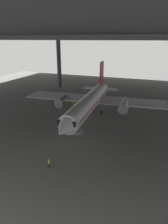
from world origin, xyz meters
TOP-DOWN VIEW (x-y plane):
  - ground_plane at (0.00, 0.00)m, footprint 110.00×110.00m
  - hangar_structure at (-0.05, 13.76)m, footprint 121.00×99.00m
  - airplane_main at (0.47, 3.21)m, footprint 33.25×34.39m
  - boarding_stairs at (0.62, -6.36)m, footprint 4.16×1.76m
  - crew_worker_near_nose at (2.00, -17.57)m, footprint 0.41×0.43m
  - crew_worker_by_stairs at (-0.96, -3.96)m, footprint 0.30×0.54m
  - baggage_tug at (-6.01, 9.86)m, footprint 1.93×2.49m

SIDE VIEW (x-z plane):
  - ground_plane at x=0.00m, z-range 0.00..0.00m
  - baggage_tug at x=-6.01m, z-range 0.08..0.98m
  - boarding_stairs at x=0.62m, z-range -1.54..2.99m
  - crew_worker_near_nose at x=2.00m, z-range 0.11..1.71m
  - crew_worker_by_stairs at x=-0.96m, z-range 0.12..1.79m
  - airplane_main at x=0.47m, z-range -2.09..8.77m
  - hangar_structure at x=-0.05m, z-range 8.51..26.80m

